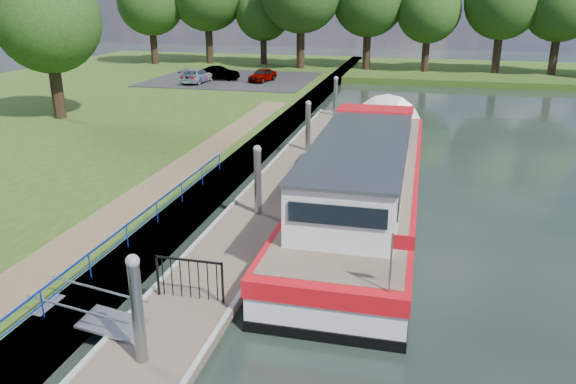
% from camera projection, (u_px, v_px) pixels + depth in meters
% --- Properties ---
extents(ground, '(160.00, 160.00, 0.00)m').
position_uv_depth(ground, '(154.00, 362.00, 12.84)').
color(ground, black).
rests_on(ground, ground).
extents(bank_edge, '(1.10, 90.00, 0.78)m').
position_uv_depth(bank_edge, '(246.00, 160.00, 27.02)').
color(bank_edge, '#473D2D').
rests_on(bank_edge, ground).
extents(far_bank, '(60.00, 18.00, 0.60)m').
position_uv_depth(far_bank, '(489.00, 73.00, 57.78)').
color(far_bank, '#294313').
rests_on(far_bank, ground).
extents(footpath, '(1.60, 40.00, 0.05)m').
position_uv_depth(footpath, '(141.00, 197.00, 20.88)').
color(footpath, brown).
rests_on(footpath, riverbank).
extents(carpark, '(14.00, 12.00, 0.06)m').
position_uv_depth(carpark, '(233.00, 79.00, 49.83)').
color(carpark, black).
rests_on(carpark, riverbank).
extents(blue_fence, '(0.04, 18.04, 0.72)m').
position_uv_depth(blue_fence, '(109.00, 244.00, 15.76)').
color(blue_fence, '#0C2DBF').
rests_on(blue_fence, riverbank).
extents(pontoon, '(2.50, 30.00, 0.56)m').
position_uv_depth(pontoon, '(287.00, 181.00, 24.70)').
color(pontoon, brown).
rests_on(pontoon, ground).
extents(mooring_piles, '(0.30, 27.30, 3.55)m').
position_uv_depth(mooring_piles, '(287.00, 157.00, 24.33)').
color(mooring_piles, gray).
rests_on(mooring_piles, ground).
extents(gangway, '(2.58, 1.00, 0.92)m').
position_uv_depth(gangway, '(91.00, 316.00, 13.50)').
color(gangway, '#A5A8AD').
rests_on(gangway, ground).
extents(gate_panel, '(1.85, 0.05, 1.15)m').
position_uv_depth(gate_panel, '(189.00, 273.00, 14.48)').
color(gate_panel, black).
rests_on(gate_panel, ground).
extents(barge, '(4.36, 21.15, 4.78)m').
position_uv_depth(barge, '(368.00, 173.00, 22.73)').
color(barge, black).
rests_on(barge, ground).
extents(bank_tree_a, '(6.12, 6.12, 9.72)m').
position_uv_depth(bank_tree_a, '(47.00, 11.00, 32.43)').
color(bank_tree_a, '#332316').
rests_on(bank_tree_a, riverbank).
extents(car_a, '(2.05, 3.51, 1.12)m').
position_uv_depth(car_a, '(262.00, 75.00, 48.14)').
color(car_a, '#999999').
rests_on(car_a, carpark).
extents(car_b, '(3.61, 1.53, 1.16)m').
position_uv_depth(car_b, '(219.00, 73.00, 49.06)').
color(car_b, '#999999').
rests_on(car_b, carpark).
extents(car_c, '(1.83, 4.11, 1.17)m').
position_uv_depth(car_c, '(197.00, 76.00, 47.47)').
color(car_c, '#999999').
rests_on(car_c, carpark).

